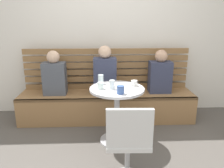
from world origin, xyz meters
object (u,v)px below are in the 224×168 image
person_child_left (54,75)px  person_child_middle (160,74)px  white_chair (128,143)px  cup_ceramic_white (134,83)px  cup_mug_blue (121,90)px  person_adult (105,73)px  cup_water_clear (112,85)px  booth_bench (107,106)px  cafe_table (117,105)px  plate_small (116,85)px  cup_glass_tall (101,79)px  cup_glass_short (100,86)px

person_child_left → person_child_middle: person_child_left is taller
white_chair → cup_ceramic_white: (0.17, 0.90, 0.31)m
white_chair → cup_mug_blue: white_chair is taller
person_adult → cup_mug_blue: person_adult is taller
cup_ceramic_white → cup_water_clear: cup_water_clear is taller
booth_bench → cafe_table: size_ratio=3.65×
white_chair → plate_small: (-0.05, 0.93, 0.28)m
person_child_left → cup_mug_blue: person_child_left is taller
white_chair → person_adult: 1.50m
person_adult → plate_small: bearing=-75.0°
white_chair → plate_small: white_chair is taller
cup_mug_blue → cup_water_clear: bearing=116.2°
booth_bench → person_child_left: bearing=179.5°
cup_ceramic_white → booth_bench: bearing=119.6°
white_chair → person_child_middle: bearing=66.4°
cup_mug_blue → cup_water_clear: cup_water_clear is taller
person_child_middle → cup_glass_tall: size_ratio=5.59×
booth_bench → person_child_left: (-0.80, 0.01, 0.52)m
cafe_table → person_child_middle: 1.03m
cup_water_clear → cup_glass_tall: bearing=120.7°
person_adult → plate_small: (0.14, -0.53, -0.03)m
booth_bench → cup_water_clear: cup_water_clear is taller
person_child_left → cup_water_clear: 1.11m
cafe_table → person_adult: person_adult is taller
person_child_middle → cup_ceramic_white: size_ratio=8.39×
cafe_table → cup_glass_tall: bearing=135.6°
person_adult → cup_mug_blue: size_ratio=7.85×
booth_bench → cup_mug_blue: (0.14, -0.90, 0.57)m
cup_glass_short → booth_bench: bearing=82.6°
cup_ceramic_white → cup_glass_short: cup_glass_short is taller
white_chair → plate_small: 0.97m
person_child_left → cup_ceramic_white: size_ratio=8.40×
cafe_table → cup_water_clear: size_ratio=6.73×
person_child_left → plate_small: size_ratio=3.95×
cafe_table → person_child_left: bearing=143.0°
cup_ceramic_white → cup_glass_tall: size_ratio=0.67×
person_child_middle → plate_small: (-0.72, -0.60, 0.01)m
cafe_table → cup_water_clear: 0.29m
cup_ceramic_white → white_chair: bearing=-100.9°
booth_bench → plate_small: bearing=-78.8°
cup_ceramic_white → cup_water_clear: bearing=-157.5°
cup_glass_tall → cup_glass_short: (-0.00, -0.22, -0.02)m
cafe_table → white_chair: bearing=-86.3°
person_child_left → cup_mug_blue: (0.93, -0.90, 0.05)m
cup_water_clear → cup_ceramic_white: bearing=22.5°
white_chair → cafe_table: bearing=93.7°
booth_bench → cup_glass_tall: bearing=-100.5°
person_child_middle → booth_bench: bearing=-178.0°
cup_glass_tall → cup_glass_short: cup_glass_tall is taller
cup_mug_blue → person_adult: bearing=101.1°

